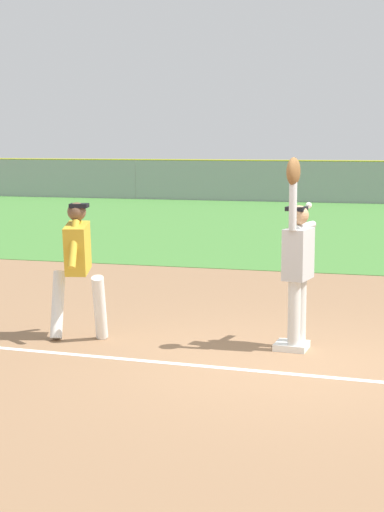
# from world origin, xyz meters

# --- Properties ---
(ground_plane) EXTENTS (74.30, 74.30, 0.00)m
(ground_plane) POSITION_xyz_m (0.00, 0.00, 0.00)
(ground_plane) COLOR #936D4C
(outfield_grass) EXTENTS (43.07, 18.21, 0.01)m
(outfield_grass) POSITION_xyz_m (0.00, 15.50, 0.01)
(outfield_grass) COLOR #478438
(outfield_grass) RESTS_ON ground_plane
(first_base) EXTENTS (0.40, 0.40, 0.08)m
(first_base) POSITION_xyz_m (-0.04, 0.61, 0.04)
(first_base) COLOR white
(first_base) RESTS_ON ground_plane
(fielder) EXTENTS (0.33, 0.90, 2.28)m
(fielder) POSITION_xyz_m (0.02, 0.59, 1.12)
(fielder) COLOR silver
(fielder) RESTS_ON ground_plane
(runner) EXTENTS (0.83, 0.84, 1.72)m
(runner) POSITION_xyz_m (-2.67, 0.35, 1.00)
(runner) COLOR white
(runner) RESTS_ON ground_plane
(baseball) EXTENTS (0.07, 0.07, 0.07)m
(baseball) POSITION_xyz_m (0.11, 0.79, 1.71)
(baseball) COLOR white
(parked_car_red) EXTENTS (4.58, 2.48, 1.25)m
(parked_car_red) POSITION_xyz_m (-8.67, 26.85, 0.67)
(parked_car_red) COLOR #B21E1E
(parked_car_red) RESTS_ON ground_plane
(parked_car_tan) EXTENTS (4.59, 2.51, 1.25)m
(parked_car_tan) POSITION_xyz_m (-2.16, 27.43, 0.67)
(parked_car_tan) COLOR tan
(parked_car_tan) RESTS_ON ground_plane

